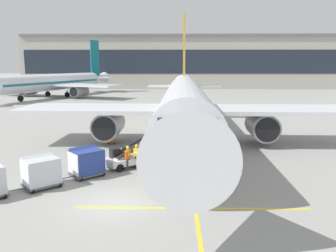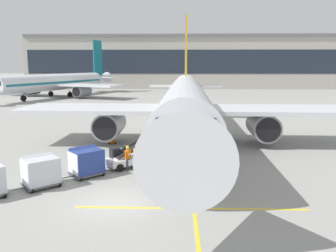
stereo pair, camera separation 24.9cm
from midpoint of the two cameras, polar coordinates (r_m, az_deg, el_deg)
ground_plane at (r=18.94m, az=-9.35°, el=-12.45°), size 600.00×600.00×0.00m
parked_airplane at (r=31.86m, az=2.57°, el=3.67°), size 30.63×40.86×13.70m
belt_loader at (r=25.12m, az=-6.29°, el=-4.77°), size 5.04×4.40×2.61m
baggage_cart_lead at (r=23.27m, az=-13.69°, el=-5.72°), size 2.57×2.52×1.91m
baggage_cart_second at (r=21.99m, az=-20.64°, el=-7.01°), size 2.57×2.52×1.91m
ground_crew_by_loader at (r=24.37m, az=-5.49°, el=-4.76°), size 0.52×0.38×1.74m
ground_crew_by_carts at (r=24.02m, az=-6.97°, el=-5.01°), size 0.38×0.53×1.74m
ground_crew_marshaller at (r=23.86m, az=-13.06°, el=-5.30°), size 0.57×0.26×1.74m
safety_cone_engine_keepout at (r=28.73m, az=-8.94°, el=-3.95°), size 0.57×0.57×0.65m
safety_cone_wingtip at (r=32.50m, az=-9.60°, el=-2.25°), size 0.66×0.66×0.75m
apron_guidance_line_lead_in at (r=31.78m, az=2.77°, el=-3.06°), size 0.20×110.00×0.01m
apron_guidance_line_stop_bar at (r=18.07m, az=3.71°, el=-13.46°), size 12.00×0.20×0.01m
terminal_building at (r=114.40m, az=1.84°, el=10.51°), size 96.88×19.92×16.38m
distant_airplane at (r=82.79m, az=-18.41°, el=6.88°), size 32.13×40.12×13.79m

